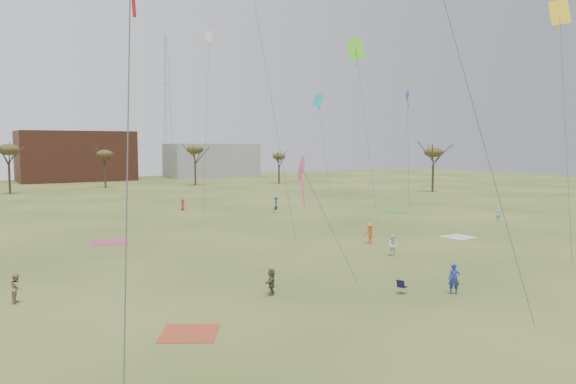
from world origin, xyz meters
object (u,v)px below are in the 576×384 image
flyer_near_right (454,279)px  camp_chair_center (402,289)px  camp_chair_right (275,211)px  radio_tower (167,106)px

flyer_near_right → camp_chair_center: flyer_near_right is taller
flyer_near_right → camp_chair_right: bearing=118.6°
flyer_near_right → camp_chair_center: 3.14m
camp_chair_center → radio_tower: bearing=-32.8°
flyer_near_right → camp_chair_right: (10.17, 39.08, -0.64)m
flyer_near_right → camp_chair_right: 40.39m
camp_chair_center → camp_chair_right: 39.55m
camp_chair_center → camp_chair_right: size_ratio=1.00×
flyer_near_right → radio_tower: 127.75m
flyer_near_right → camp_chair_center: size_ratio=2.08×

